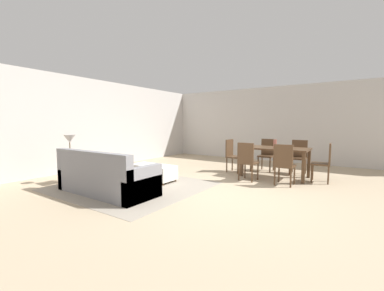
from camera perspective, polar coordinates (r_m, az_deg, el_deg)
name	(u,v)px	position (r m, az deg, el deg)	size (l,w,h in m)	color
ground_plane	(217,194)	(4.91, 5.87, -11.12)	(10.80, 10.80, 0.00)	tan
wall_back	(284,124)	(9.42, 20.52, 4.65)	(9.00, 0.12, 2.70)	beige
wall_left	(96,124)	(8.18, -21.27, 4.61)	(0.12, 11.00, 2.70)	beige
area_rug	(133,186)	(5.64, -13.59, -9.06)	(3.00, 2.80, 0.01)	gray
couch	(105,178)	(5.16, -19.43, -7.19)	(2.11, 0.86, 0.86)	gray
ottoman_table	(153,172)	(6.01, -9.05, -5.97)	(1.12, 0.54, 0.39)	silver
side_table	(71,163)	(6.29, -26.27, -3.67)	(0.40, 0.40, 0.59)	brown
table_lamp	(70,140)	(6.24, -26.47, 1.22)	(0.26, 0.26, 0.53)	brown
dining_table	(275,151)	(6.64, 18.64, -1.27)	(1.62, 0.87, 0.76)	#513823
dining_chair_near_left	(247,159)	(6.01, 12.62, -3.15)	(0.42, 0.42, 0.92)	#513823
dining_chair_near_right	(284,162)	(5.78, 20.52, -3.68)	(0.40, 0.40, 0.92)	#513823
dining_chair_far_left	(267,153)	(7.51, 16.96, -1.63)	(0.40, 0.40, 0.92)	#513823
dining_chair_far_right	(299,155)	(7.33, 23.44, -1.98)	(0.40, 0.40, 0.92)	#513823
dining_chair_head_east	(325,160)	(6.49, 28.38, -3.04)	(0.43, 0.43, 0.92)	#513823
dining_chair_head_west	(232,154)	(7.08, 9.33, -1.86)	(0.41, 0.41, 0.92)	#513823
vase_centerpiece	(275,144)	(6.59, 18.65, 0.43)	(0.08, 0.08, 0.21)	#B26659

